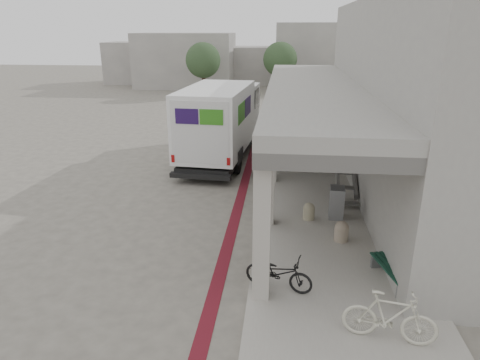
# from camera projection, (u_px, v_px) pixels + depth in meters

# --- Properties ---
(ground) EXTENTS (120.00, 120.00, 0.00)m
(ground) POSITION_uv_depth(u_px,v_px,m) (200.00, 229.00, 13.44)
(ground) COLOR #625C54
(ground) RESTS_ON ground
(bike_lane_stripe) EXTENTS (0.35, 40.00, 0.01)m
(bike_lane_stripe) POSITION_uv_depth(u_px,v_px,m) (238.00, 206.00, 15.21)
(bike_lane_stripe) COLOR maroon
(bike_lane_stripe) RESTS_ON ground
(sidewalk) EXTENTS (4.40, 28.00, 0.12)m
(sidewalk) POSITION_uv_depth(u_px,v_px,m) (329.00, 234.00, 13.03)
(sidewalk) COLOR #9B948B
(sidewalk) RESTS_ON ground
(transit_building) EXTENTS (7.60, 17.00, 7.00)m
(transit_building) POSITION_uv_depth(u_px,v_px,m) (401.00, 102.00, 15.86)
(transit_building) COLOR gray
(transit_building) RESTS_ON ground
(distant_backdrop) EXTENTS (28.00, 10.00, 6.50)m
(distant_backdrop) POSITION_uv_depth(u_px,v_px,m) (236.00, 60.00, 46.43)
(distant_backdrop) COLOR gray
(distant_backdrop) RESTS_ON ground
(tree_left) EXTENTS (3.20, 3.20, 4.80)m
(tree_left) POSITION_uv_depth(u_px,v_px,m) (203.00, 60.00, 39.09)
(tree_left) COLOR #38281C
(tree_left) RESTS_ON ground
(tree_mid) EXTENTS (3.20, 3.20, 4.80)m
(tree_mid) POSITION_uv_depth(u_px,v_px,m) (280.00, 59.00, 40.29)
(tree_mid) COLOR #38281C
(tree_mid) RESTS_ON ground
(tree_right) EXTENTS (3.20, 3.20, 4.80)m
(tree_right) POSITION_uv_depth(u_px,v_px,m) (369.00, 61.00, 38.59)
(tree_right) COLOR #38281C
(tree_right) RESTS_ON ground
(fedex_truck) EXTENTS (3.20, 8.44, 3.53)m
(fedex_truck) POSITION_uv_depth(u_px,v_px,m) (221.00, 120.00, 20.25)
(fedex_truck) COLOR black
(fedex_truck) RESTS_ON ground
(bench) EXTENTS (0.74, 1.66, 0.38)m
(bench) POSITION_uv_depth(u_px,v_px,m) (390.00, 272.00, 10.37)
(bench) COLOR slate
(bench) RESTS_ON sidewalk
(bollard_near) EXTENTS (0.41, 0.41, 0.61)m
(bollard_near) POSITION_uv_depth(u_px,v_px,m) (342.00, 231.00, 12.39)
(bollard_near) COLOR gray
(bollard_near) RESTS_ON sidewalk
(bollard_far) EXTENTS (0.37, 0.37, 0.56)m
(bollard_far) POSITION_uv_depth(u_px,v_px,m) (309.00, 211.00, 13.80)
(bollard_far) COLOR gray
(bollard_far) RESTS_ON sidewalk
(utility_cabinet) EXTENTS (0.51, 0.65, 1.03)m
(utility_cabinet) POSITION_uv_depth(u_px,v_px,m) (337.00, 202.00, 13.87)
(utility_cabinet) COLOR gray
(utility_cabinet) RESTS_ON sidewalk
(bicycle_black) EXTENTS (1.73, 1.01, 0.86)m
(bicycle_black) POSITION_uv_depth(u_px,v_px,m) (279.00, 273.00, 10.05)
(bicycle_black) COLOR black
(bicycle_black) RESTS_ON sidewalk
(bicycle_cream) EXTENTS (1.88, 0.85, 1.09)m
(bicycle_cream) POSITION_uv_depth(u_px,v_px,m) (390.00, 317.00, 8.32)
(bicycle_cream) COLOR beige
(bicycle_cream) RESTS_ON sidewalk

